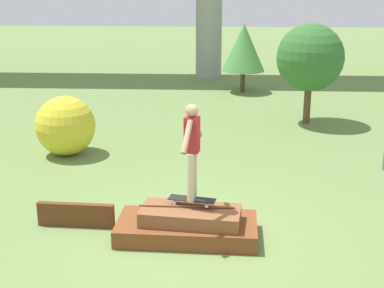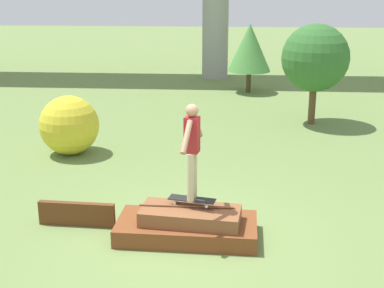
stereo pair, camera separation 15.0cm
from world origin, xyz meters
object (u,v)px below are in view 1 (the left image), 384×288
tree_behind_right (310,58)px  bush_yellow_flowering (65,126)px  skateboard (192,199)px  skater (192,146)px  tree_behind_left (244,48)px

tree_behind_right → bush_yellow_flowering: tree_behind_right is taller
skateboard → tree_behind_right: size_ratio=0.28×
tree_behind_right → bush_yellow_flowering: 7.20m
tree_behind_right → bush_yellow_flowering: size_ratio=2.02×
skater → tree_behind_right: 8.03m
bush_yellow_flowering → tree_behind_left: bearing=59.4°
tree_behind_left → tree_behind_right: 4.76m
tree_behind_left → bush_yellow_flowering: tree_behind_left is taller
skater → tree_behind_left: 11.94m
skater → bush_yellow_flowering: (-3.29, 4.16, -0.86)m
skateboard → skater: (-0.00, -0.00, 0.93)m
tree_behind_left → bush_yellow_flowering: (-4.57, -7.71, -0.95)m
tree_behind_right → skateboard: bearing=-112.0°
tree_behind_left → bush_yellow_flowering: size_ratio=1.77×
skateboard → skater: 0.93m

